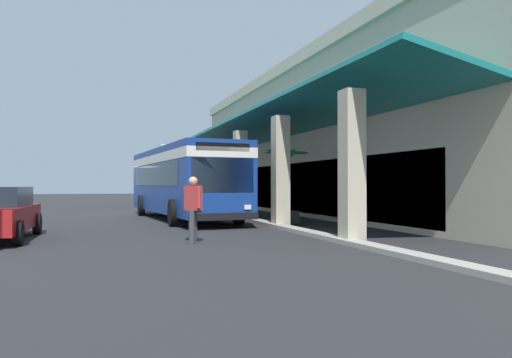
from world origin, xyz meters
The scene contains 6 objects.
ground centered at (0.00, 8.00, 0.00)m, with size 120.00×120.00×0.00m, color #262628.
curb_strip centered at (2.34, 4.16, 0.06)m, with size 37.54×0.50×0.12m, color #9E998E.
plaza_building centered at (2.34, 13.79, 3.99)m, with size 31.58×16.43×7.96m.
transit_bus centered at (5.18, 1.63, 1.85)m, with size 11.38×3.45×3.34m.
pedestrian centered at (14.21, 0.36, 0.99)m, with size 0.67×0.42×1.74m.
potted_palm centered at (8.88, 5.16, 0.92)m, with size 2.00×1.94×2.94m.
Camera 1 is at (26.81, -2.09, 1.53)m, focal length 34.16 mm.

